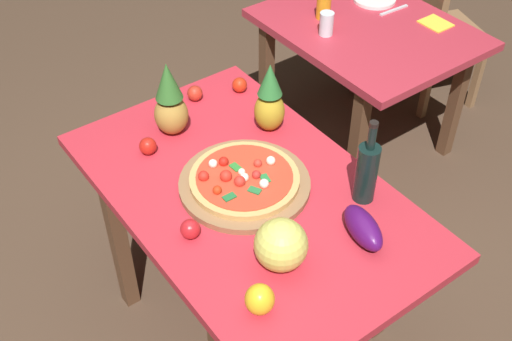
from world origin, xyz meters
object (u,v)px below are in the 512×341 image
Objects in this scene: dining_chair at (435,27)px; pineapple_right at (270,101)px; background_table at (366,45)px; drinking_glass_water at (326,24)px; tomato_at_corner at (195,93)px; bell_pepper at (260,299)px; melon at (281,245)px; drinking_glass_juice at (324,7)px; tomato_near_board at (240,85)px; napkin_folded at (436,23)px; tomato_beside_pepper at (190,229)px; display_table at (248,207)px; wine_bottle at (367,171)px; pineapple_left at (170,102)px; eggplant at (363,228)px; tomato_by_bottle at (148,146)px; pizza_board at (245,184)px; knife_utensil at (394,10)px.

pineapple_right is at bearing 124.22° from dining_chair.
background_table is 8.89× the size of drinking_glass_water.
bell_pepper is at bearing -22.21° from tomato_at_corner.
drinking_glass_juice is (-1.11, 1.13, -0.03)m from melon.
tomato_near_board reaches higher than napkin_folded.
tomato_beside_pepper is at bearing -61.26° from pineapple_right.
pineapple_right reaches higher than drinking_glass_juice.
melon reaches higher than tomato_beside_pepper.
display_table is at bearing -32.42° from tomato_near_board.
pineapple_left is (-0.71, -0.34, 0.02)m from wine_bottle.
pineapple_left is 0.90m from bell_pepper.
bell_pepper is 1.53× the size of tomato_at_corner.
background_table is at bearing 95.65° from tomato_near_board.
dining_chair is at bearing 117.78° from melon.
eggplant is at bearing -35.71° from drinking_glass_water.
pineapple_right is 2.53× the size of drinking_glass_juice.
eggplant is at bearing -44.63° from background_table.
eggplant is at bearing -44.31° from wine_bottle.
tomato_by_bottle is at bearing -81.17° from background_table.
bell_pepper is 1.76m from drinking_glass_juice.
melon is (0.06, -0.41, -0.04)m from wine_bottle.
drinking_glass_water is at bearing 120.78° from tomato_beside_pepper.
eggplant reaches higher than display_table.
drinking_glass_juice is at bearing 126.72° from pizza_board.
tomato_by_bottle reaches higher than pizza_board.
melon is at bearing 32.34° from tomato_beside_pepper.
pineapple_left is (-0.44, -0.04, 0.22)m from display_table.
drinking_glass_juice is (-0.54, 0.75, -0.07)m from pineapple_right.
wine_bottle is at bearing 3.07° from pineapple_right.
pizza_board is at bearing -53.28° from drinking_glass_juice.
pizza_board is 2.59× the size of knife_utensil.
bell_pepper is (1.10, -2.04, 0.30)m from dining_chair.
tomato_beside_pepper is at bearing 127.87° from dining_chair.
tomato_by_bottle is (0.28, -1.96, 0.29)m from dining_chair.
background_table is 1.57m from tomato_beside_pepper.
pineapple_left is at bearing -79.54° from tomato_near_board.
background_table is 10.18× the size of bell_pepper.
drinking_glass_water is at bearing 133.37° from melon.
napkin_folded is at bearing 105.53° from tomato_beside_pepper.
drinking_glass_water is at bearing 132.18° from bell_pepper.
dining_chair reaches higher than tomato_beside_pepper.
eggplant is 3.01× the size of tomato_beside_pepper.
tomato_at_corner is 0.57× the size of drinking_glass_water.
bell_pepper is at bearing -46.74° from drinking_glass_juice.
napkin_folded is at bearing 98.42° from pineapple_right.
tomato_near_board is (0.06, 0.18, -0.00)m from tomato_at_corner.
tomato_beside_pepper is 0.76m from tomato_at_corner.
wine_bottle is 0.78m from tomato_near_board.
napkin_folded is (0.04, 1.46, -0.13)m from pineapple_left.
melon is at bearing 5.71° from tomato_by_bottle.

